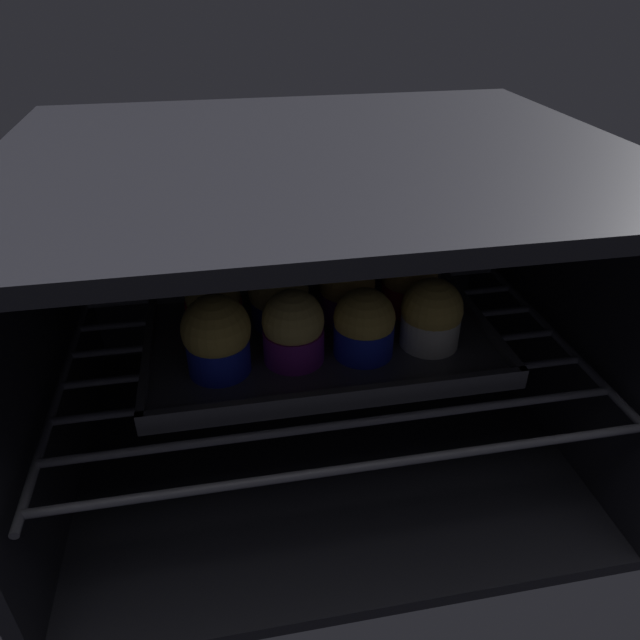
# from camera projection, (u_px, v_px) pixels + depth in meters

# --- Properties ---
(oven_cavity) EXTENTS (0.59, 0.47, 0.37)m
(oven_cavity) POSITION_uv_depth(u_px,v_px,m) (312.00, 299.00, 0.67)
(oven_cavity) COLOR black
(oven_cavity) RESTS_ON ground
(oven_rack) EXTENTS (0.55, 0.42, 0.01)m
(oven_rack) POSITION_uv_depth(u_px,v_px,m) (318.00, 344.00, 0.65)
(oven_rack) COLOR #51515B
(oven_rack) RESTS_ON oven_cavity
(baking_tray) EXTENTS (0.37, 0.22, 0.02)m
(baking_tray) POSITION_uv_depth(u_px,v_px,m) (320.00, 340.00, 0.64)
(baking_tray) COLOR #4C4C51
(baking_tray) RESTS_ON oven_rack
(muffin_row0_col0) EXTENTS (0.07, 0.07, 0.08)m
(muffin_row0_col0) POSITION_uv_depth(u_px,v_px,m) (217.00, 337.00, 0.56)
(muffin_row0_col0) COLOR #1928B7
(muffin_row0_col0) RESTS_ON baking_tray
(muffin_row0_col1) EXTENTS (0.06, 0.06, 0.08)m
(muffin_row0_col1) POSITION_uv_depth(u_px,v_px,m) (293.00, 329.00, 0.58)
(muffin_row0_col1) COLOR #7A238C
(muffin_row0_col1) RESTS_ON baking_tray
(muffin_row0_col2) EXTENTS (0.06, 0.06, 0.07)m
(muffin_row0_col2) POSITION_uv_depth(u_px,v_px,m) (364.00, 326.00, 0.59)
(muffin_row0_col2) COLOR #1928B7
(muffin_row0_col2) RESTS_ON baking_tray
(muffin_row0_col3) EXTENTS (0.06, 0.06, 0.08)m
(muffin_row0_col3) POSITION_uv_depth(u_px,v_px,m) (431.00, 316.00, 0.60)
(muffin_row0_col3) COLOR silver
(muffin_row0_col3) RESTS_ON baking_tray
(muffin_row1_col0) EXTENTS (0.06, 0.06, 0.07)m
(muffin_row1_col0) POSITION_uv_depth(u_px,v_px,m) (213.00, 302.00, 0.63)
(muffin_row1_col0) COLOR red
(muffin_row1_col0) RESTS_ON baking_tray
(muffin_row1_col1) EXTENTS (0.07, 0.07, 0.08)m
(muffin_row1_col1) POSITION_uv_depth(u_px,v_px,m) (279.00, 296.00, 0.64)
(muffin_row1_col1) COLOR #1928B7
(muffin_row1_col1) RESTS_ON baking_tray
(muffin_row1_col2) EXTENTS (0.06, 0.06, 0.08)m
(muffin_row1_col2) POSITION_uv_depth(u_px,v_px,m) (347.00, 290.00, 0.65)
(muffin_row1_col2) COLOR #7A238C
(muffin_row1_col2) RESTS_ON baking_tray
(muffin_row1_col3) EXTENTS (0.07, 0.07, 0.08)m
(muffin_row1_col3) POSITION_uv_depth(u_px,v_px,m) (409.00, 280.00, 0.67)
(muffin_row1_col3) COLOR red
(muffin_row1_col3) RESTS_ON baking_tray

